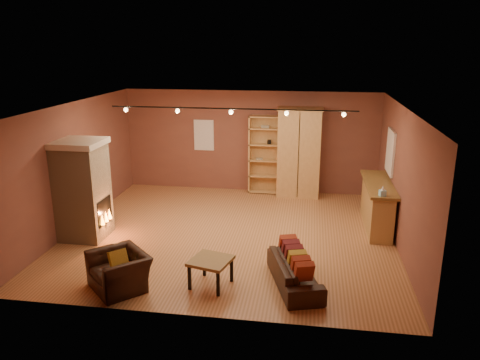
% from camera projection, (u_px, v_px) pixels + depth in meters
% --- Properties ---
extents(floor, '(7.00, 7.00, 0.00)m').
position_uv_depth(floor, '(230.00, 234.00, 10.27)').
color(floor, '#975D35').
rests_on(floor, ground).
extents(ceiling, '(7.00, 7.00, 0.00)m').
position_uv_depth(ceiling, '(229.00, 106.00, 9.48)').
color(ceiling, brown).
rests_on(ceiling, back_wall).
extents(back_wall, '(7.00, 0.02, 2.80)m').
position_uv_depth(back_wall, '(250.00, 142.00, 12.96)').
color(back_wall, brown).
rests_on(back_wall, floor).
extents(left_wall, '(0.02, 6.50, 2.80)m').
position_uv_depth(left_wall, '(75.00, 166.00, 10.38)').
color(left_wall, brown).
rests_on(left_wall, floor).
extents(right_wall, '(0.02, 6.50, 2.80)m').
position_uv_depth(right_wall, '(402.00, 179.00, 9.37)').
color(right_wall, brown).
rests_on(right_wall, floor).
extents(fireplace, '(1.01, 0.98, 2.12)m').
position_uv_depth(fireplace, '(83.00, 190.00, 9.84)').
color(fireplace, tan).
rests_on(fireplace, floor).
extents(back_window, '(0.56, 0.04, 0.86)m').
position_uv_depth(back_window, '(204.00, 135.00, 13.09)').
color(back_window, silver).
rests_on(back_window, back_wall).
extents(bookcase, '(0.88, 0.34, 2.15)m').
position_uv_depth(bookcase, '(265.00, 154.00, 12.87)').
color(bookcase, tan).
rests_on(bookcase, floor).
extents(armoire, '(1.18, 0.67, 2.41)m').
position_uv_depth(armoire, '(299.00, 152.00, 12.52)').
color(armoire, tan).
rests_on(armoire, floor).
extents(bar_counter, '(0.59, 2.18, 1.04)m').
position_uv_depth(bar_counter, '(377.00, 205.00, 10.53)').
color(bar_counter, tan).
rests_on(bar_counter, floor).
extents(tissue_box, '(0.16, 0.16, 0.23)m').
position_uv_depth(tissue_box, '(383.00, 192.00, 9.47)').
color(tissue_box, '#90CEE7').
rests_on(tissue_box, bar_counter).
extents(right_window, '(0.05, 0.90, 1.00)m').
position_uv_depth(right_window, '(390.00, 152.00, 10.63)').
color(right_window, silver).
rests_on(right_window, right_wall).
extents(loveseat, '(0.93, 1.70, 0.71)m').
position_uv_depth(loveseat, '(295.00, 266.00, 8.02)').
color(loveseat, black).
rests_on(loveseat, floor).
extents(armchair, '(1.13, 1.13, 0.84)m').
position_uv_depth(armchair, '(119.00, 265.00, 7.89)').
color(armchair, black).
rests_on(armchair, floor).
extents(coffee_table, '(0.79, 0.79, 0.49)m').
position_uv_depth(coffee_table, '(211.00, 263.00, 7.98)').
color(coffee_table, olive).
rests_on(coffee_table, floor).
extents(track_rail, '(5.20, 0.09, 0.13)m').
position_uv_depth(track_rail, '(231.00, 110.00, 9.70)').
color(track_rail, black).
rests_on(track_rail, ceiling).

